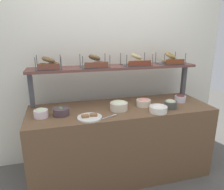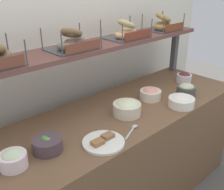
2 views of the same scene
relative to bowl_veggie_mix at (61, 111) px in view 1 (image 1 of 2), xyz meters
The scene contains 19 objects.
ground_plane 1.11m from the bowl_veggie_mix, ahead, with size 8.00×8.00×0.00m, color #595651.
back_wall 0.95m from the bowl_veggie_mix, 42.60° to the left, with size 3.24×0.06×2.40m, color silver.
deli_counter 0.81m from the bowl_veggie_mix, ahead, with size 2.04×0.70×0.85m, color brown.
shelf_riser_left 0.47m from the bowl_veggie_mix, 132.54° to the left, with size 0.05×0.05×0.40m, color #4C4C51.
shelf_riser_right 1.66m from the bowl_veggie_mix, 11.41° to the left, with size 0.05×0.05×0.40m, color #4C4C51.
upper_shelf 0.83m from the bowl_veggie_mix, 26.36° to the left, with size 2.00×0.32×0.03m, color brown.
bowl_veggie_mix is the anchor object (origin of this frame).
bowl_cream_cheese 1.01m from the bowl_veggie_mix, 10.95° to the right, with size 0.19×0.19×0.08m.
bowl_chocolate_spread 1.42m from the bowl_veggie_mix, ahead, with size 0.13×0.13×0.09m.
bowl_potato_salad 0.61m from the bowl_veggie_mix, ahead, with size 0.19×0.19×0.11m.
bowl_scallion_spread 0.20m from the bowl_veggie_mix, behind, with size 0.14×0.14×0.10m.
bowl_lox_spread 0.92m from the bowl_veggie_mix, ahead, with size 0.16×0.16×0.09m.
bowl_tuna_salad 1.18m from the bowl_veggie_mix, ahead, with size 0.15×0.15×0.10m.
serving_plate_white 0.31m from the bowl_veggie_mix, 31.03° to the right, with size 0.24×0.24×0.04m.
serving_spoon_near_plate 0.52m from the bowl_veggie_mix, 20.04° to the right, with size 0.17×0.08×0.01m.
bagel_basket_cinnamon_raisin 0.54m from the bowl_veggie_mix, 106.72° to the left, with size 0.28×0.26×0.14m.
bagel_basket_poppy 0.68m from the bowl_veggie_mix, 36.51° to the left, with size 0.31×0.27×0.16m.
bagel_basket_plain 1.07m from the bowl_veggie_mix, 18.45° to the left, with size 0.33×0.24×0.15m.
bagel_basket_everything 1.48m from the bowl_veggie_mix, 12.66° to the left, with size 0.30×0.25×0.15m.
Camera 1 is at (-0.69, -2.12, 1.65)m, focal length 33.56 mm.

